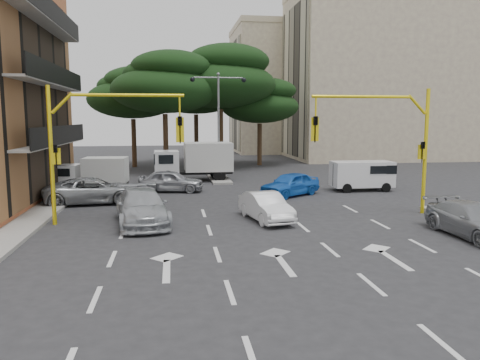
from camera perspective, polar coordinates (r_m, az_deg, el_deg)
The scene contains 21 objects.
ground at distance 19.81m, azimuth 2.03°, elevation -5.93°, with size 120.00×120.00×0.00m, color #28282B.
median_strip at distance 35.41m, azimuth -2.59°, elevation 0.22°, with size 1.40×6.00×0.15m, color gray.
apartment_beige_near at distance 56.26m, azimuth 16.74°, elevation 12.12°, with size 20.20×12.15×18.70m.
apartment_beige_far at distance 65.15m, azimuth 6.46°, elevation 10.86°, with size 16.20×12.15×16.70m.
pine_left_near at distance 41.01m, azimuth -9.11°, elevation 11.69°, with size 9.15×9.15×10.23m.
pine_center at distance 43.29m, azimuth -2.30°, elevation 12.47°, with size 9.98×9.98×11.16m.
pine_left_far at distance 45.09m, azimuth -12.90°, elevation 10.33°, with size 8.32×8.32×9.30m.
pine_right at distance 45.72m, azimuth 2.51°, elevation 9.61°, with size 7.49×7.49×8.37m.
pine_back at distance 48.05m, azimuth -5.35°, elevation 11.14°, with size 9.15×9.15×10.23m.
signal_mast_right at distance 23.32m, azimuth 17.93°, elevation 5.40°, with size 5.79×0.37×6.00m.
signal_mast_left at distance 21.21m, azimuth -17.41°, elevation 5.23°, with size 5.79×0.37×6.00m.
street_lamp_center at distance 35.12m, azimuth -2.64°, elevation 8.91°, with size 4.16×0.36×7.77m.
car_white_hatch at distance 21.24m, azimuth 3.16°, elevation -3.26°, with size 1.34×3.85×1.27m, color silver.
car_blue_compact at distance 27.99m, azimuth 6.12°, elevation -0.51°, with size 1.65×4.11×1.40m, color blue.
car_silver_wagon at distance 21.00m, azimuth -11.88°, elevation -3.21°, with size 2.11×5.19×1.51m, color #AFB2B7.
car_silver_cross_a at distance 26.59m, azimuth -17.45°, elevation -1.23°, with size 2.36×5.11×1.42m, color #94989C.
car_silver_cross_b at distance 29.68m, azimuth -8.41°, elevation -0.10°, with size 1.63×4.04×1.38m, color #A1A3A9.
car_silver_parked at distance 20.46m, azimuth 26.56°, elevation -4.41°, with size 1.86×4.58×1.33m, color #919498.
van_white at distance 30.82m, azimuth 14.63°, elevation 0.51°, with size 1.73×3.82×1.91m, color silver, non-canonical shape.
box_truck_a at distance 30.84m, azimuth -17.48°, elevation 0.64°, with size 1.84×4.38×2.16m, color silver, non-canonical shape.
box_truck_b at distance 34.52m, azimuth -5.61°, elevation 2.22°, with size 2.41×5.73×2.82m, color silver, non-canonical shape.
Camera 1 is at (-3.46, -18.94, 4.65)m, focal length 35.00 mm.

